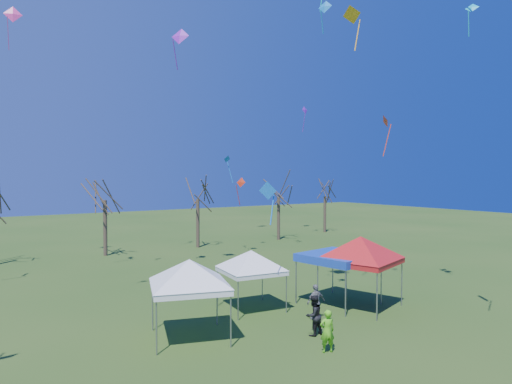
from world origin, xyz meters
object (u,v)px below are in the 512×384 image
Objects in this scene: tree_4 at (279,182)px; tent_white_west at (189,265)px; tent_red at (361,241)px; person_dark at (314,315)px; tent_white_mid at (251,254)px; tent_blue at (339,258)px; tree_3 at (198,182)px; tree_5 at (325,184)px; person_green at (327,331)px; person_grey at (316,302)px; tree_2 at (105,180)px.

tree_4 is 29.54m from tent_white_west.
tent_red is 5.59m from person_dark.
tent_white_mid is at bearing -129.84° from tree_4.
tree_3 is at bearing 83.49° from tent_blue.
tree_3 is 1.06× the size of tree_5.
tent_blue is 5.29m from person_dark.
tree_5 is at bearing 13.85° from tree_4.
person_green is (-4.95, -4.50, -1.61)m from tent_blue.
tree_4 reaches higher than tent_red.
tree_2 is at bearing -76.98° from person_grey.
tent_red reaches higher than tent_white_west.
tree_3 is 27.02m from person_green.
tree_2 reaches higher than person_green.
tent_white_west is (-2.62, -21.58, -3.25)m from tree_2.
tree_4 is at bearing 46.19° from tent_white_west.
tree_4 is 1.75× the size of tent_red.
tent_blue is at bearing -96.51° from tree_3.
tree_4 reaches higher than tent_blue.
tent_blue reaches higher than person_dark.
tree_3 is at bearing 62.58° from tent_white_west.
tree_5 is 37.50m from person_green.
tree_4 is 29.05m from person_dark.
tree_2 reaches higher than person_dark.
tree_3 is at bearing -87.42° from person_green.
tent_red is at bearing -128.93° from person_green.
tent_red is at bearing -94.96° from tree_3.
tent_white_mid is at bearing 24.76° from tent_white_west.
tent_red is 4.10m from person_grey.
person_dark is at bearing -85.66° from tree_2.
tent_red is at bearing -163.24° from person_dark.
tent_blue is 2.28× the size of person_dark.
tree_2 is 19.98m from tent_white_mid.
person_grey is (-3.20, -0.27, -2.54)m from tent_red.
tent_white_mid reaches higher than person_dark.
person_grey is at bearing -10.00° from tent_white_west.
tent_blue is at bearing -150.00° from person_dark.
tree_4 reaches higher than tent_white_west.
person_dark is at bearing -29.78° from tent_white_west.
person_green is (1.05, -25.80, -5.48)m from tree_2.
tree_4 is (9.32, -0.04, -0.02)m from tree_3.
tree_3 reaches higher than tent_blue.
person_grey is at bearing -106.46° from person_green.
tree_3 reaches higher than tent_white_west.
tent_white_mid is (4.31, 1.99, -0.28)m from tent_white_west.
tree_2 is 24.81m from person_dark.
tree_3 reaches higher than person_green.
tent_white_mid is at bearing -92.39° from person_dark.
tent_blue is at bearing -74.24° from tree_2.
tree_2 is 26.40m from person_green.
tree_2 is 21.98m from tent_white_west.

